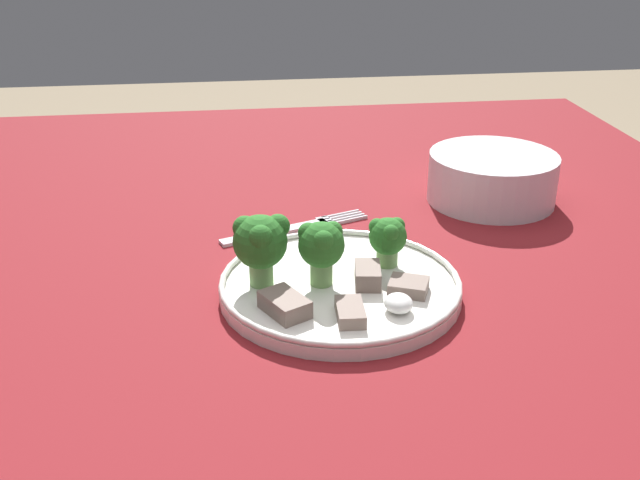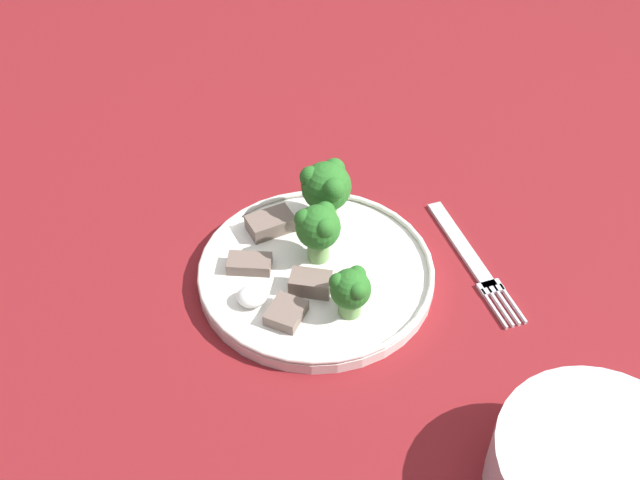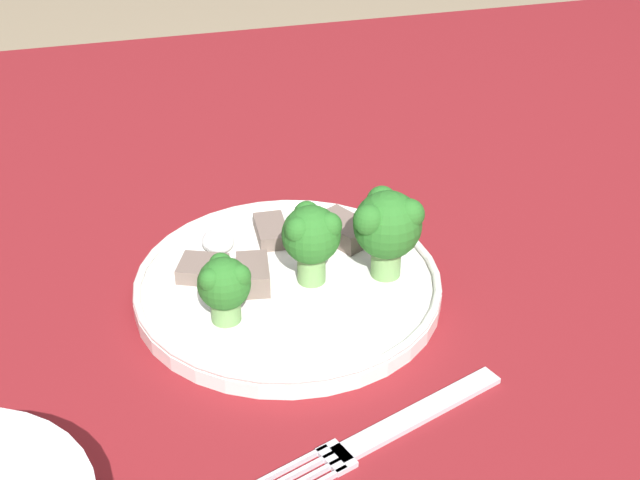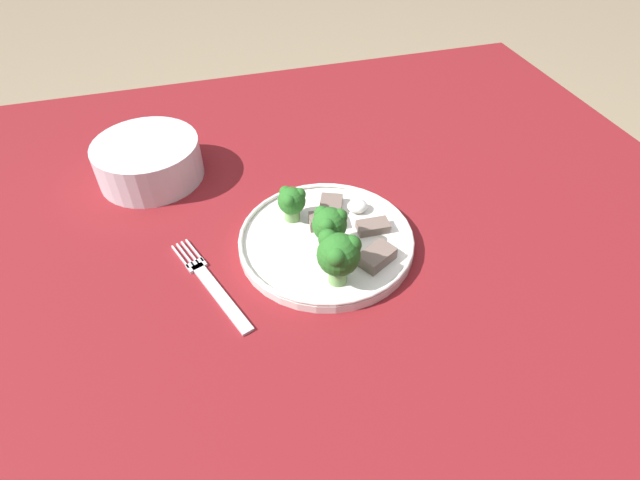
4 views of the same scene
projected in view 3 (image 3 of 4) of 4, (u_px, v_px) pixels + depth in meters
The scene contains 11 objects.
table at pixel (377, 405), 0.69m from camera, with size 1.29×1.19×0.71m.
dinner_plate at pixel (288, 286), 0.67m from camera, with size 0.23×0.23×0.02m.
fork at pixel (389, 430), 0.56m from camera, with size 0.08×0.18×0.00m.
broccoli_floret_near_rim_left at pixel (311, 236), 0.65m from camera, with size 0.05×0.04×0.06m.
broccoli_floret_center_left at pixel (388, 225), 0.66m from camera, with size 0.05×0.05×0.07m.
broccoli_floret_back_left at pixel (224, 284), 0.62m from camera, with size 0.04×0.04×0.05m.
meat_slice_front_slice at pixel (203, 269), 0.68m from camera, with size 0.04×0.04×0.01m.
meat_slice_middle_slice at pixel (253, 275), 0.67m from camera, with size 0.04×0.03×0.02m.
meat_slice_rear_slice at pixel (271, 231), 0.72m from camera, with size 0.04×0.03×0.01m.
meat_slice_edge_slice at pixel (343, 230), 0.72m from camera, with size 0.05×0.05×0.02m.
sauce_dollop at pixel (218, 241), 0.71m from camera, with size 0.03×0.03×0.02m.
Camera 3 is at (-0.48, 0.17, 1.12)m, focal length 50.00 mm.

